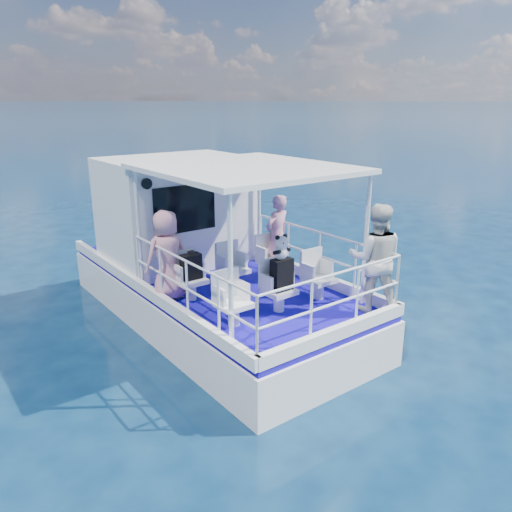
{
  "coord_description": "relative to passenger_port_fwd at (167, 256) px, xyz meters",
  "views": [
    {
      "loc": [
        -4.87,
        -6.91,
        4.23
      ],
      "look_at": [
        0.06,
        -0.4,
        1.66
      ],
      "focal_mm": 35.0,
      "sensor_mm": 36.0,
      "label": 1
    }
  ],
  "objects": [
    {
      "name": "canopy",
      "position": [
        1.19,
        -0.66,
        1.45
      ],
      "size": [
        3.0,
        3.2,
        0.08
      ],
      "primitive_type": "cube",
      "color": "white",
      "rests_on": "cabin"
    },
    {
      "name": "seat_port_aft",
      "position": [
        0.29,
        -1.56,
        -0.6
      ],
      "size": [
        0.48,
        0.46,
        0.38
      ],
      "primitive_type": "cube",
      "color": "white",
      "rests_on": "deck"
    },
    {
      "name": "passenger_port_fwd",
      "position": [
        0.0,
        0.0,
        0.0
      ],
      "size": [
        0.59,
        0.42,
        1.57
      ],
      "primitive_type": "imported",
      "rotation": [
        0.0,
        0.0,
        3.14
      ],
      "color": "pink",
      "rests_on": "deck"
    },
    {
      "name": "passenger_stbd_aft",
      "position": [
        2.44,
        -2.46,
        0.11
      ],
      "size": [
        1.09,
        1.09,
        1.79
      ],
      "primitive_type": "imported",
      "rotation": [
        0.0,
        0.0,
        2.34
      ],
      "color": "silver",
      "rests_on": "deck"
    },
    {
      "name": "backpack_center",
      "position": [
        1.21,
        -1.61,
        -0.14
      ],
      "size": [
        0.35,
        0.2,
        0.53
      ],
      "primitive_type": "cube",
      "color": "black",
      "rests_on": "seat_center_aft"
    },
    {
      "name": "deck",
      "position": [
        1.19,
        0.54,
        -0.84
      ],
      "size": [
        2.9,
        6.9,
        0.1
      ],
      "primitive_type": "cube",
      "color": "#170B9C",
      "rests_on": "hull"
    },
    {
      "name": "cabin",
      "position": [
        1.19,
        1.84,
        0.31
      ],
      "size": [
        2.85,
        2.0,
        2.2
      ],
      "primitive_type": "cube",
      "color": "white",
      "rests_on": "deck"
    },
    {
      "name": "canopy_posts",
      "position": [
        1.19,
        -0.71,
        0.31
      ],
      "size": [
        2.77,
        2.97,
        2.2
      ],
      "color": "white",
      "rests_on": "deck"
    },
    {
      "name": "seat_port_fwd",
      "position": [
        0.29,
        -0.26,
        -0.6
      ],
      "size": [
        0.48,
        0.46,
        0.38
      ],
      "primitive_type": "cube",
      "color": "white",
      "rests_on": "deck"
    },
    {
      "name": "seat_center_aft",
      "position": [
        1.19,
        -1.56,
        -0.6
      ],
      "size": [
        0.48,
        0.46,
        0.38
      ],
      "primitive_type": "cube",
      "color": "white",
      "rests_on": "deck"
    },
    {
      "name": "seat_stbd_fwd",
      "position": [
        2.09,
        -0.26,
        -0.6
      ],
      "size": [
        0.48,
        0.46,
        0.38
      ],
      "primitive_type": "cube",
      "color": "white",
      "rests_on": "deck"
    },
    {
      "name": "compact_camera",
      "position": [
        0.31,
        -0.29,
        0.07
      ],
      "size": [
        0.1,
        0.06,
        0.06
      ],
      "primitive_type": "cube",
      "color": "black",
      "rests_on": "backpack_port"
    },
    {
      "name": "ground",
      "position": [
        1.19,
        -0.46,
        -1.69
      ],
      "size": [
        2000.0,
        2000.0,
        0.0
      ],
      "primitive_type": "plane",
      "color": "#081F3B",
      "rests_on": "ground"
    },
    {
      "name": "passenger_stbd_fwd",
      "position": [
        2.27,
        -0.19,
        0.02
      ],
      "size": [
        0.64,
        0.48,
        1.61
      ],
      "primitive_type": "imported",
      "rotation": [
        0.0,
        0.0,
        3.31
      ],
      "color": "pink",
      "rests_on": "deck"
    },
    {
      "name": "panda",
      "position": [
        1.19,
        -1.6,
        0.32
      ],
      "size": [
        0.26,
        0.22,
        0.4
      ],
      "primitive_type": null,
      "color": "silver",
      "rests_on": "backpack_center"
    },
    {
      "name": "seat_center_fwd",
      "position": [
        1.19,
        -0.26,
        -0.6
      ],
      "size": [
        0.48,
        0.46,
        0.38
      ],
      "primitive_type": "cube",
      "color": "white",
      "rests_on": "deck"
    },
    {
      "name": "seat_stbd_aft",
      "position": [
        2.09,
        -1.56,
        -0.6
      ],
      "size": [
        0.48,
        0.46,
        0.38
      ],
      "primitive_type": "cube",
      "color": "white",
      "rests_on": "deck"
    },
    {
      "name": "backpack_port",
      "position": [
        0.31,
        -0.27,
        -0.19
      ],
      "size": [
        0.34,
        0.19,
        0.44
      ],
      "primitive_type": "cube",
      "color": "black",
      "rests_on": "seat_port_fwd"
    },
    {
      "name": "railings",
      "position": [
        1.19,
        -1.03,
        -0.29
      ],
      "size": [
        2.84,
        3.59,
        1.0
      ],
      "primitive_type": null,
      "color": "white",
      "rests_on": "deck"
    },
    {
      "name": "hull",
      "position": [
        1.19,
        0.54,
        -1.69
      ],
      "size": [
        3.0,
        7.0,
        1.6
      ],
      "primitive_type": "cube",
      "color": "white",
      "rests_on": "ground"
    }
  ]
}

